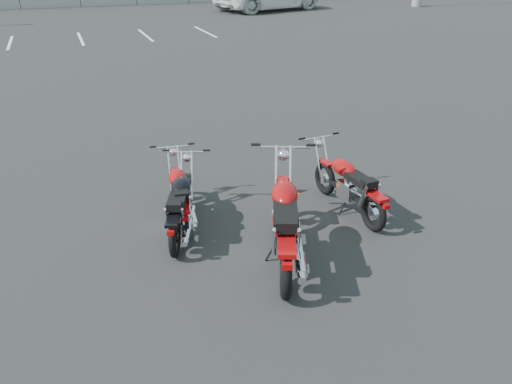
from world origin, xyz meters
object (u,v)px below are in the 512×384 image
object	(u,v)px
motorcycle_second_black	(181,205)
motorcycle_third_red	(349,185)
motorcycle_front_red	(180,195)
motorcycle_rear_red	(285,222)

from	to	relation	value
motorcycle_second_black	motorcycle_third_red	size ratio (longest dim) A/B	0.95
motorcycle_front_red	motorcycle_second_black	bearing A→B (deg)	-100.81
motorcycle_second_black	motorcycle_rear_red	xyz separation A→B (m)	(1.10, -1.16, 0.12)
motorcycle_front_red	motorcycle_second_black	distance (m)	0.35
motorcycle_second_black	motorcycle_third_red	xyz separation A→B (m)	(2.56, -0.31, 0.01)
motorcycle_front_red	motorcycle_rear_red	distance (m)	1.83
motorcycle_second_black	motorcycle_third_red	distance (m)	2.58
motorcycle_front_red	motorcycle_rear_red	world-z (taller)	motorcycle_rear_red
motorcycle_rear_red	motorcycle_third_red	bearing A→B (deg)	30.19
motorcycle_second_black	motorcycle_front_red	bearing A→B (deg)	79.19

